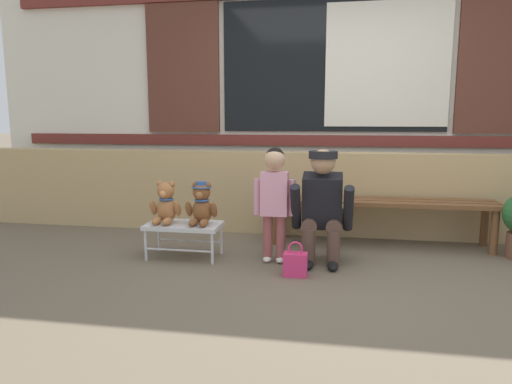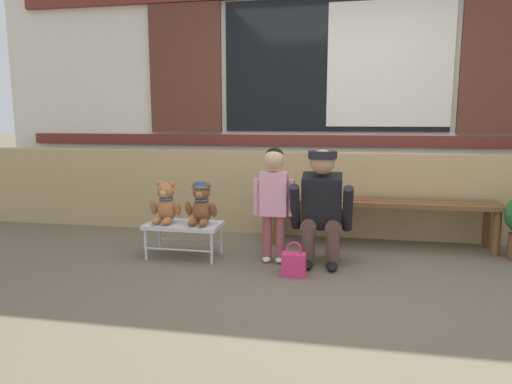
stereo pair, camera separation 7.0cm
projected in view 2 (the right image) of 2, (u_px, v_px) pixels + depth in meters
ground_plane at (323, 280)px, 3.42m from camera, size 60.00×60.00×0.00m
brick_low_wall at (331, 194)px, 4.73m from camera, size 7.76×0.25×0.85m
shop_facade at (336, 60)px, 5.01m from camera, size 7.92×0.26×3.63m
wooden_bench_long at (381, 207)px, 4.30m from camera, size 2.10×0.40×0.44m
small_display_bench at (184, 227)px, 3.97m from camera, size 0.64×0.36×0.30m
teddy_bear_plain at (166, 204)px, 3.97m from camera, size 0.28×0.26×0.36m
teddy_bear_with_hat at (201, 204)px, 3.91m from camera, size 0.28×0.27×0.36m
child_standing at (274, 192)px, 3.78m from camera, size 0.35×0.18×0.96m
adult_crouching at (323, 206)px, 3.76m from camera, size 0.50×0.49×0.95m
handbag_on_ground at (294, 264)px, 3.50m from camera, size 0.18×0.11×0.27m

